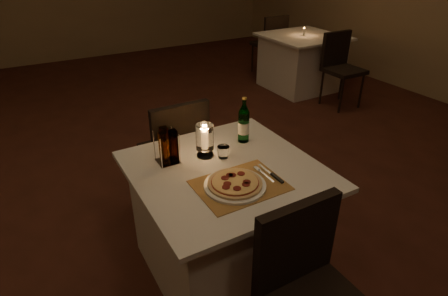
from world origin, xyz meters
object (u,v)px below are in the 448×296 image
plate (235,185)px  tumbler (223,152)px  chair_near (308,281)px  neighbor_table_right (301,62)px  chair_far (177,146)px  pizza (235,183)px  water_bottle (244,124)px  hurricane_candle (205,138)px  main_table (226,220)px

plate → tumbler: (0.10, 0.29, 0.02)m
chair_near → neighbor_table_right: size_ratio=0.90×
chair_far → neighbor_table_right: size_ratio=0.90×
plate → pizza: size_ratio=1.14×
chair_near → plate: 0.57m
chair_near → tumbler: size_ratio=12.69×
chair_near → chair_far: size_ratio=1.00×
neighbor_table_right → plate: bearing=-135.6°
chair_far → water_bottle: (0.26, -0.48, 0.31)m
chair_far → pizza: (-0.05, -0.89, 0.22)m
neighbor_table_right → water_bottle: bearing=-136.9°
water_bottle → chair_near: bearing=-105.4°
water_bottle → hurricane_candle: 0.30m
plate → pizza: (-0.00, 0.00, 0.02)m
chair_far → tumbler: 0.64m
pizza → hurricane_candle: size_ratio=1.40×
chair_near → pizza: size_ratio=3.21×
chair_near → neighbor_table_right: (2.63, 3.15, -0.18)m
main_table → pizza: pizza is taller
chair_far → pizza: bearing=-93.2°
main_table → chair_near: bearing=-90.0°
pizza → main_table: bearing=74.5°
hurricane_candle → pizza: bearing=-92.5°
water_bottle → neighbor_table_right: size_ratio=0.29×
main_table → plate: (-0.05, -0.18, 0.38)m
plate → chair_near: bearing=-84.7°
tumbler → main_table: bearing=-113.2°
hurricane_candle → chair_near: bearing=-87.8°
main_table → pizza: size_ratio=3.57×
chair_near → water_bottle: size_ratio=3.08×
main_table → hurricane_candle: size_ratio=5.00×
water_bottle → neighbor_table_right: 3.27m
chair_near → tumbler: (0.05, 0.83, 0.23)m
pizza → tumbler: 0.31m
main_table → water_bottle: 0.60m
hurricane_candle → neighbor_table_right: bearing=40.3°
chair_near → tumbler: bearing=86.6°
chair_near → hurricane_candle: 0.95m
tumbler → neighbor_table_right: tumbler is taller
pizza → tumbler: bearing=71.4°
chair_near → main_table: bearing=90.0°
pizza → water_bottle: 0.52m
tumbler → water_bottle: (0.21, 0.12, 0.08)m
hurricane_candle → water_bottle: bearing=9.3°
main_table → chair_far: (0.00, 0.71, 0.18)m
main_table → chair_far: 0.74m
tumbler → hurricane_candle: size_ratio=0.35×
tumbler → pizza: bearing=-108.6°
hurricane_candle → chair_far: bearing=86.3°
chair_near → hurricane_candle: (-0.03, 0.90, 0.31)m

